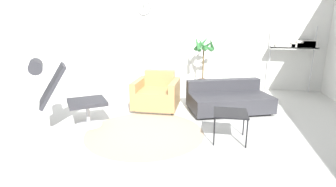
% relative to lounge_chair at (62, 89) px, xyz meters
% --- Properties ---
extents(ground_plane, '(12.00, 12.00, 0.00)m').
position_rel_lounge_chair_xyz_m(ground_plane, '(1.49, 0.33, -0.68)').
color(ground_plane, silver).
extents(wall_back, '(12.00, 0.09, 2.80)m').
position_rel_lounge_chair_xyz_m(wall_back, '(1.49, 3.39, 0.72)').
color(wall_back, silver).
rests_on(wall_back, ground_plane).
extents(round_rug, '(1.87, 1.87, 0.01)m').
position_rel_lounge_chair_xyz_m(round_rug, '(1.31, 0.07, -0.67)').
color(round_rug, tan).
rests_on(round_rug, ground_plane).
extents(lounge_chair, '(1.19, 1.06, 1.15)m').
position_rel_lounge_chair_xyz_m(lounge_chair, '(0.00, 0.00, 0.00)').
color(lounge_chair, '#BCBCC1').
rests_on(lounge_chair, ground_plane).
extents(armchair_red, '(0.86, 0.85, 0.73)m').
position_rel_lounge_chair_xyz_m(armchair_red, '(1.23, 1.32, -0.40)').
color(armchair_red, silver).
rests_on(armchair_red, ground_plane).
extents(couch_low, '(1.73, 1.35, 0.57)m').
position_rel_lounge_chair_xyz_m(couch_low, '(2.64, 1.42, -0.46)').
color(couch_low, black).
rests_on(couch_low, ground_plane).
extents(side_table, '(0.48, 0.48, 0.43)m').
position_rel_lounge_chair_xyz_m(side_table, '(2.61, 0.04, -0.28)').
color(side_table, black).
rests_on(side_table, ground_plane).
extents(potted_plant, '(0.57, 0.57, 1.42)m').
position_rel_lounge_chair_xyz_m(potted_plant, '(2.06, 2.84, 0.02)').
color(potted_plant, brown).
rests_on(potted_plant, ground_plane).
extents(shelf_unit, '(1.06, 0.28, 1.61)m').
position_rel_lounge_chair_xyz_m(shelf_unit, '(4.27, 3.14, 0.46)').
color(shelf_unit, '#BCBCC1').
rests_on(shelf_unit, ground_plane).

